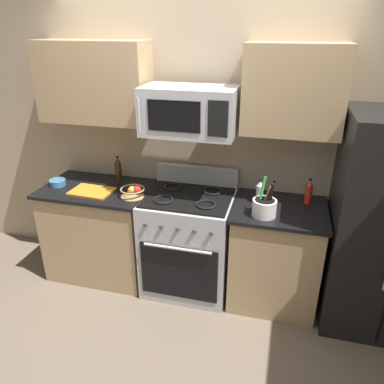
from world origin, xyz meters
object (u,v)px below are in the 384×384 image
object	(u,v)px
microwave	(189,111)
fruit_basket	(133,191)
bottle_hot_sauce	(309,192)
range_oven	(189,241)
cutting_board	(92,191)
bottle_soy	(118,170)
bottle_vinegar	(260,192)
prep_bowl	(57,182)
utensil_crock	(264,207)
apple_loose	(133,193)

from	to	relation	value
microwave	fruit_basket	size ratio (longest dim) A/B	3.47
fruit_basket	bottle_hot_sauce	world-z (taller)	bottle_hot_sauce
range_oven	fruit_basket	world-z (taller)	range_oven
cutting_board	bottle_soy	world-z (taller)	bottle_soy
range_oven	bottle_hot_sauce	xyz separation A→B (m)	(0.99, 0.15, 0.54)
bottle_vinegar	prep_bowl	bearing A→B (deg)	-176.62
utensil_crock	apple_loose	xyz separation A→B (m)	(-1.12, 0.07, -0.04)
bottle_vinegar	bottle_hot_sauce	xyz separation A→B (m)	(0.39, 0.09, 0.01)
fruit_basket	apple_loose	distance (m)	0.01
bottle_vinegar	prep_bowl	distance (m)	1.84
utensil_crock	bottle_soy	size ratio (longest dim) A/B	1.26
bottle_hot_sauce	apple_loose	bearing A→B (deg)	-170.45
range_oven	bottle_vinegar	xyz separation A→B (m)	(0.59, 0.06, 0.53)
apple_loose	cutting_board	world-z (taller)	apple_loose
utensil_crock	bottle_hot_sauce	size ratio (longest dim) A/B	1.40
fruit_basket	apple_loose	xyz separation A→B (m)	(0.00, -0.00, -0.01)
fruit_basket	bottle_soy	world-z (taller)	bottle_soy
microwave	bottle_hot_sauce	distance (m)	1.18
cutting_board	bottle_vinegar	bearing A→B (deg)	6.59
utensil_crock	prep_bowl	bearing A→B (deg)	176.47
apple_loose	prep_bowl	bearing A→B (deg)	176.38
fruit_basket	cutting_board	distance (m)	0.40
bottle_vinegar	bottle_hot_sauce	world-z (taller)	bottle_hot_sauce
range_oven	bottle_hot_sauce	distance (m)	1.13
bottle_hot_sauce	bottle_soy	bearing A→B (deg)	178.48
fruit_basket	bottle_soy	xyz separation A→B (m)	(-0.27, 0.29, 0.07)
microwave	fruit_basket	xyz separation A→B (m)	(-0.47, -0.12, -0.69)
utensil_crock	fruit_basket	distance (m)	1.13
apple_loose	bottle_soy	distance (m)	0.40
range_oven	bottle_vinegar	bearing A→B (deg)	5.98
range_oven	prep_bowl	world-z (taller)	range_oven
fruit_basket	bottle_vinegar	distance (m)	1.08
bottle_hot_sauce	microwave	bearing A→B (deg)	-173.02
microwave	fruit_basket	world-z (taller)	microwave
cutting_board	bottle_soy	distance (m)	0.34
fruit_basket	prep_bowl	xyz separation A→B (m)	(-0.77, 0.05, -0.02)
utensil_crock	fruit_basket	xyz separation A→B (m)	(-1.12, 0.07, -0.03)
apple_loose	bottle_soy	bearing A→B (deg)	132.81
range_oven	apple_loose	distance (m)	0.67
fruit_basket	prep_bowl	size ratio (longest dim) A/B	1.42
range_oven	microwave	bearing A→B (deg)	90.04
microwave	cutting_board	xyz separation A→B (m)	(-0.87, -0.14, -0.73)
range_oven	cutting_board	xyz separation A→B (m)	(-0.87, -0.11, 0.45)
bottle_vinegar	fruit_basket	bearing A→B (deg)	-171.64
microwave	range_oven	bearing A→B (deg)	-89.96
bottle_soy	bottle_vinegar	bearing A→B (deg)	-5.70
cutting_board	bottle_vinegar	world-z (taller)	bottle_vinegar
fruit_basket	bottle_vinegar	bearing A→B (deg)	8.36
utensil_crock	fruit_basket	bearing A→B (deg)	176.48
apple_loose	bottle_soy	xyz separation A→B (m)	(-0.27, 0.29, 0.08)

